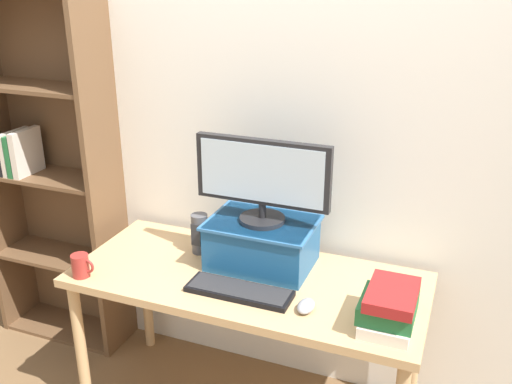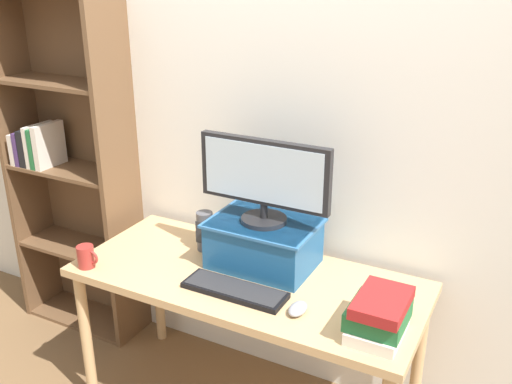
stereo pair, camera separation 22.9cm
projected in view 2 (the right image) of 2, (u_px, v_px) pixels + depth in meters
back_wall at (290, 120)px, 2.52m from camera, size 7.00×0.08×2.60m
desk at (247, 292)px, 2.43m from camera, size 1.49×0.65×0.72m
bookshelf_unit at (71, 166)px, 3.05m from camera, size 0.71×0.28×1.84m
riser_box at (264, 242)px, 2.45m from camera, size 0.46×0.33×0.21m
computer_monitor at (264, 178)px, 2.34m from camera, size 0.58×0.19×0.36m
keyboard at (235, 290)px, 2.27m from camera, size 0.43×0.14×0.02m
computer_mouse at (298, 309)px, 2.14m from camera, size 0.06×0.10×0.04m
book_stack at (379, 316)px, 1.99m from camera, size 0.19×0.25×0.16m
coffee_mug at (86, 257)px, 2.45m from camera, size 0.10×0.07×0.10m
desk_speaker at (205, 231)px, 2.59m from camera, size 0.07×0.08×0.18m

